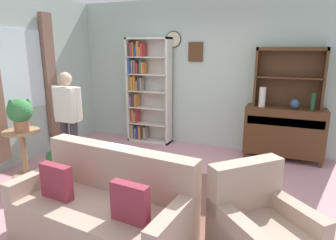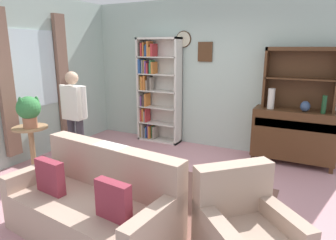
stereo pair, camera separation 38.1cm
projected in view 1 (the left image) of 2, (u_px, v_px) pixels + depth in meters
name	position (u px, v px, depth m)	size (l,w,h in m)	color
ground_plane	(156.00, 189.00, 4.12)	(5.40, 4.60, 0.02)	#C68C93
wall_back	(200.00, 74.00, 5.70)	(5.00, 0.09, 2.80)	#ADC1B7
wall_left	(11.00, 80.00, 4.71)	(0.16, 4.20, 2.80)	#ADC1B7
area_rug	(161.00, 201.00, 3.78)	(2.71, 2.06, 0.01)	brown
bookshelf	(145.00, 90.00, 6.00)	(0.90, 0.30, 2.10)	silver
sideboard	(284.00, 131.00, 5.11)	(1.30, 0.45, 0.92)	#4C2D19
sideboard_hutch	(290.00, 69.00, 4.95)	(1.10, 0.26, 1.00)	#4C2D19
vase_tall	(262.00, 97.00, 5.03)	(0.11, 0.11, 0.34)	beige
vase_round	(295.00, 104.00, 4.88)	(0.15, 0.15, 0.17)	#33476B
bottle_wine	(313.00, 102.00, 4.75)	(0.07, 0.07, 0.28)	#194223
couch_floral	(104.00, 210.00, 3.00)	(1.88, 1.04, 0.90)	tan
armchair_floral	(261.00, 232.00, 2.68)	(1.08, 1.08, 0.88)	tan
plant_stand	(23.00, 149.00, 4.41)	(0.52, 0.52, 0.73)	#A87F56
potted_plant_large	(20.00, 112.00, 4.22)	(0.35, 0.35, 0.48)	#AD6B4C
potted_plant_small	(54.00, 159.00, 4.66)	(0.25, 0.25, 0.34)	gray
person_reading	(68.00, 115.00, 4.49)	(0.52, 0.20, 1.56)	#38333D
coffee_table	(152.00, 181.00, 3.57)	(0.80, 0.50, 0.42)	#4C2D19
book_stack	(146.00, 173.00, 3.57)	(0.21, 0.12, 0.04)	#B22D33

